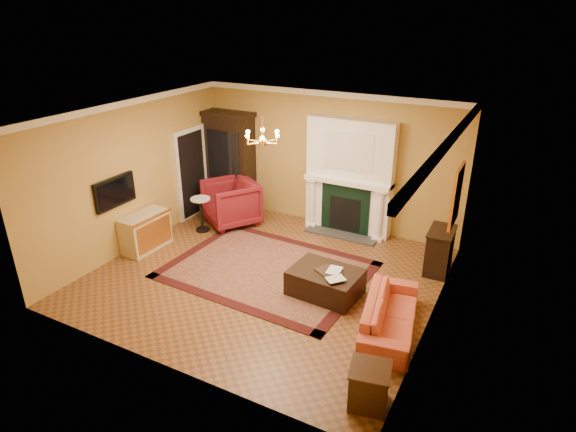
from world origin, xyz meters
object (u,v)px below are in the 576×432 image
Objects in this scene: end_table at (369,387)px; commode at (145,232)px; china_cabinet at (230,164)px; coral_sofa at (391,310)px; console_table at (439,252)px; wingback_armchair at (231,201)px; leather_ottoman at (325,282)px; pedestal_table at (201,212)px.

commode is at bearing 160.46° from end_table.
china_cabinet is at bearing 84.83° from commode.
console_table reaches higher than coral_sofa.
end_table is at bearing -5.72° from wingback_armchair.
commode is 5.25m from coral_sofa.
end_table is at bearing -50.11° from leather_ottoman.
console_table is 2.32m from leather_ottoman.
commode is at bearing 76.24° from coral_sofa.
console_table is at bearing -8.84° from china_cabinet.
wingback_armchair is 2.10× the size of end_table.
commode is 5.78m from end_table.
commode reaches higher than coral_sofa.
commode is 3.95m from leather_ottoman.
wingback_armchair is 2.05m from commode.
end_table is (5.12, -4.60, -0.87)m from china_cabinet.
china_cabinet is 2.79m from commode.
pedestal_table is 5.88m from end_table.
wingback_armchair reaches higher than leather_ottoman.
end_table is (4.60, -3.79, -0.29)m from wingback_armchair.
wingback_armchair is at bearing 60.64° from pedestal_table.
coral_sofa is at bearing -1.77° from commode.
console_table is at bearing 51.54° from leather_ottoman.
end_table is at bearing -92.61° from console_table.
china_cabinet is at bearing 149.17° from leather_ottoman.
commode is (-0.85, -1.86, -0.18)m from wingback_armchair.
end_table is 0.66× the size of console_table.
commode is at bearing -173.91° from leather_ottoman.
wingback_armchair is 1.45× the size of pedestal_table.
commode is 1.25× the size of console_table.
leather_ottoman is at bearing 125.87° from end_table.
end_table is at bearing 177.41° from coral_sofa.
pedestal_table is 1.32m from commode.
console_table is at bearing 20.46° from commode.
end_table is at bearing -41.85° from china_cabinet.
china_cabinet is 1.94× the size of leather_ottoman.
china_cabinet is 2.79× the size of console_table.
pedestal_table is at bearing 70.04° from commode.
wingback_armchair is at bearing 67.38° from commode.
commode is at bearing -80.73° from wingback_armchair.
console_table is at bearing 89.09° from end_table.
wingback_armchair is 0.60× the size of coral_sofa.
coral_sofa reaches higher than end_table.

